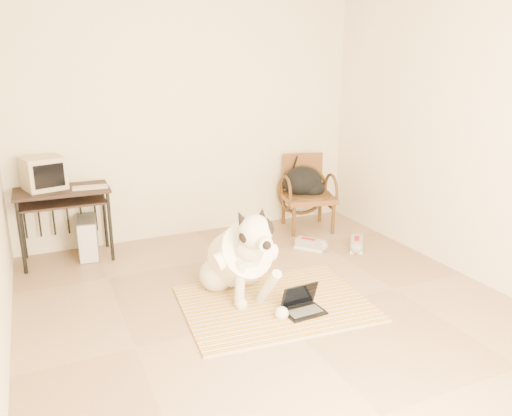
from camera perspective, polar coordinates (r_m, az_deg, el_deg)
floor at (r=4.18m, az=2.70°, el=-12.13°), size 4.50×4.50×0.00m
wall_back at (r=5.79m, az=-7.42°, el=10.02°), size 4.50×0.00×4.50m
wall_right at (r=4.95m, az=24.21°, el=7.57°), size 0.00×4.50×4.50m
rug at (r=4.34m, az=2.19°, el=-10.85°), size 1.63×1.30×0.02m
dog at (r=4.34m, az=-1.86°, el=-5.72°), size 0.60×1.24×0.90m
laptop at (r=4.19m, az=5.30°, el=-10.97°), size 0.33×0.25×0.23m
computer_desk at (r=5.38m, az=-21.21°, el=0.91°), size 0.92×0.52×0.76m
crt_monitor at (r=5.40m, az=-23.12°, el=3.70°), size 0.44×0.43×0.33m
desk_keyboard at (r=5.29m, az=-18.42°, el=2.26°), size 0.35×0.16×0.02m
pc_tower at (r=5.54m, az=-18.65°, el=-3.19°), size 0.24×0.47×0.42m
rattan_chair at (r=6.11m, az=5.83°, el=1.81°), size 0.70×0.68×0.89m
backpack at (r=6.05m, az=5.54°, el=2.92°), size 0.49×0.42×0.36m
sneaker_left at (r=5.53m, az=6.20°, el=-4.17°), size 0.30×0.34×0.11m
sneaker_right at (r=5.61m, az=11.42°, el=-4.09°), size 0.30×0.34×0.11m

